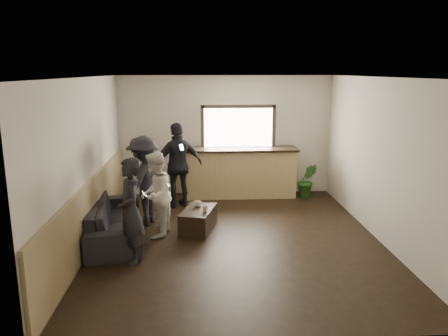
{
  "coord_description": "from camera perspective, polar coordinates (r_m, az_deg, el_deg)",
  "views": [
    {
      "loc": [
        -0.62,
        -7.23,
        2.91
      ],
      "look_at": [
        -0.18,
        0.4,
        1.2
      ],
      "focal_mm": 35.0,
      "sensor_mm": 36.0,
      "label": 1
    }
  ],
  "objects": [
    {
      "name": "person_a",
      "position": [
        6.83,
        -12.12,
        -5.49
      ],
      "size": [
        0.57,
        0.69,
        1.64
      ],
      "rotation": [
        0.0,
        0.0,
        -1.23
      ],
      "color": "black",
      "rests_on": "ground"
    },
    {
      "name": "potted_plant",
      "position": [
        10.35,
        10.79,
        -1.61
      ],
      "size": [
        0.47,
        0.39,
        0.8
      ],
      "primitive_type": "imported",
      "rotation": [
        0.0,
        0.0,
        -0.07
      ],
      "color": "#2D6623",
      "rests_on": "ground"
    },
    {
      "name": "room_shell",
      "position": [
        7.37,
        -4.14,
        1.33
      ],
      "size": [
        5.01,
        6.01,
        2.8
      ],
      "color": "silver",
      "rests_on": "ground"
    },
    {
      "name": "bar_counter",
      "position": [
        10.22,
        1.95,
        -0.19
      ],
      "size": [
        2.7,
        0.68,
        2.13
      ],
      "color": "tan",
      "rests_on": "ground"
    },
    {
      "name": "coffee_table",
      "position": [
        8.15,
        -3.4,
        -6.77
      ],
      "size": [
        0.73,
        1.02,
        0.41
      ],
      "primitive_type": "cube",
      "rotation": [
        0.0,
        0.0,
        -0.26
      ],
      "color": "black",
      "rests_on": "ground"
    },
    {
      "name": "cup_a",
      "position": [
        8.24,
        -3.45,
        -4.68
      ],
      "size": [
        0.17,
        0.17,
        0.1
      ],
      "primitive_type": "imported",
      "rotation": [
        0.0,
        0.0,
        4.36
      ],
      "color": "silver",
      "rests_on": "coffee_table"
    },
    {
      "name": "ground",
      "position": [
        7.81,
        1.52,
        -9.22
      ],
      "size": [
        5.0,
        6.0,
        0.01
      ],
      "primitive_type": "cube",
      "color": "black"
    },
    {
      "name": "cup_b",
      "position": [
        7.95,
        -2.49,
        -5.34
      ],
      "size": [
        0.14,
        0.14,
        0.1
      ],
      "primitive_type": "imported",
      "rotation": [
        0.0,
        0.0,
        2.83
      ],
      "color": "silver",
      "rests_on": "coffee_table"
    },
    {
      "name": "person_c",
      "position": [
        8.44,
        -10.41,
        -1.64
      ],
      "size": [
        1.03,
        1.27,
        1.71
      ],
      "rotation": [
        0.0,
        0.0,
        -1.99
      ],
      "color": "black",
      "rests_on": "ground"
    },
    {
      "name": "sofa",
      "position": [
        7.98,
        -14.11,
        -6.59
      ],
      "size": [
        1.23,
        2.39,
        0.67
      ],
      "primitive_type": "imported",
      "rotation": [
        0.0,
        0.0,
        1.73
      ],
      "color": "black",
      "rests_on": "ground"
    },
    {
      "name": "person_d",
      "position": [
        9.41,
        -5.97,
        0.35
      ],
      "size": [
        1.16,
        0.82,
        1.83
      ],
      "rotation": [
        0.0,
        0.0,
        -2.75
      ],
      "color": "black",
      "rests_on": "ground"
    },
    {
      "name": "person_b",
      "position": [
        7.8,
        -8.96,
        -3.47
      ],
      "size": [
        0.68,
        0.82,
        1.53
      ],
      "rotation": [
        0.0,
        0.0,
        -1.72
      ],
      "color": "silver",
      "rests_on": "ground"
    }
  ]
}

